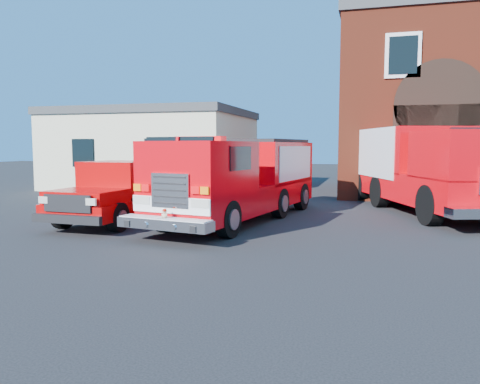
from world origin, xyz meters
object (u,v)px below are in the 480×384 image
(fire_engine, at_px, (242,178))
(pickup_truck, at_px, (125,192))
(side_building, at_px, (155,148))
(secondary_truck, at_px, (423,165))

(fire_engine, relative_size, pickup_truck, 1.50)
(pickup_truck, bearing_deg, side_building, 111.29)
(fire_engine, bearing_deg, side_building, 127.86)
(fire_engine, height_order, pickup_truck, fire_engine)
(secondary_truck, bearing_deg, side_building, 155.09)
(side_building, distance_m, pickup_truck, 12.19)
(pickup_truck, relative_size, secondary_truck, 0.60)
(side_building, relative_size, fire_engine, 1.17)
(fire_engine, distance_m, pickup_truck, 3.72)
(side_building, relative_size, secondary_truck, 1.05)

